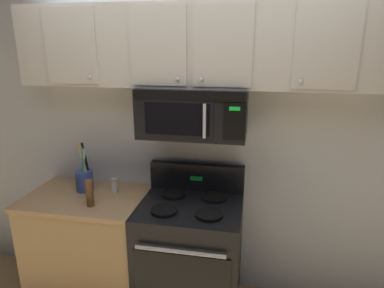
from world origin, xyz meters
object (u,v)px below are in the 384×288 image
(over_range_microwave, at_px, (193,112))
(pepper_mill, at_px, (90,193))
(stove_range, at_px, (190,255))
(utensil_crock_blue, at_px, (85,178))
(salt_shaker, at_px, (114,185))

(over_range_microwave, bearing_deg, pepper_mill, -159.44)
(stove_range, distance_m, utensil_crock_blue, 1.04)
(over_range_microwave, relative_size, salt_shaker, 6.65)
(over_range_microwave, bearing_deg, salt_shaker, -179.36)
(over_range_microwave, xyz_separation_m, pepper_mill, (-0.72, -0.27, -0.58))
(over_range_microwave, distance_m, pepper_mill, 0.96)
(utensil_crock_blue, bearing_deg, over_range_microwave, 1.56)
(pepper_mill, bearing_deg, salt_shaker, 74.21)
(salt_shaker, relative_size, pepper_mill, 0.57)
(stove_range, distance_m, pepper_mill, 0.90)
(over_range_microwave, bearing_deg, stove_range, -89.86)
(stove_range, xyz_separation_m, over_range_microwave, (-0.00, 0.12, 1.11))
(salt_shaker, distance_m, pepper_mill, 0.27)
(salt_shaker, bearing_deg, pepper_mill, -105.79)
(stove_range, relative_size, over_range_microwave, 1.47)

